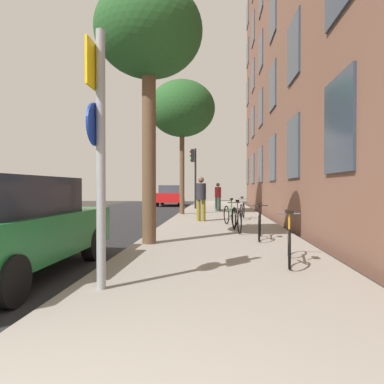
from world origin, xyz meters
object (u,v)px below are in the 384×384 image
at_px(bicycle_3, 230,215).
at_px(pedestrian_0, 201,196).
at_px(bicycle_1, 260,224).
at_px(tree_near, 149,35).
at_px(car_1, 170,195).
at_px(bicycle_0, 289,242).
at_px(traffic_light, 194,167).
at_px(bicycle_2, 237,219).
at_px(sign_post, 99,141).
at_px(bicycle_4, 242,210).
at_px(tree_far, 182,109).
at_px(pedestrian_1, 218,195).
at_px(car_0, 9,226).

height_order(bicycle_3, pedestrian_0, pedestrian_0).
relative_size(bicycle_1, bicycle_3, 1.04).
height_order(tree_near, car_1, tree_near).
height_order(tree_near, bicycle_0, tree_near).
bearing_deg(bicycle_1, bicycle_0, -86.57).
relative_size(traffic_light, bicycle_2, 2.17).
height_order(sign_post, bicycle_1, sign_post).
xyz_separation_m(bicycle_3, bicycle_4, (0.61, 2.60, -0.00)).
bearing_deg(tree_far, bicycle_0, -74.74).
height_order(bicycle_0, bicycle_2, bicycle_2).
bearing_deg(pedestrian_1, bicycle_1, -84.37).
distance_m(tree_near, pedestrian_0, 6.92).
xyz_separation_m(tree_far, car_0, (-1.57, -12.11, -4.55)).
distance_m(sign_post, car_1, 22.95).
height_order(sign_post, traffic_light, traffic_light).
relative_size(tree_near, tree_far, 0.92).
distance_m(tree_near, car_1, 19.65).
relative_size(bicycle_3, pedestrian_1, 1.02).
bearing_deg(car_1, sign_post, -84.71).
xyz_separation_m(traffic_light, bicycle_1, (2.57, -12.88, -2.24)).
xyz_separation_m(tree_far, bicycle_4, (2.83, -2.59, -4.90)).
bearing_deg(car_0, traffic_light, 83.66).
height_order(car_0, car_1, same).
relative_size(bicycle_0, bicycle_4, 1.01).
bearing_deg(bicycle_0, bicycle_1, 93.43).
relative_size(bicycle_0, pedestrian_1, 1.06).
bearing_deg(tree_far, bicycle_3, -66.79).
xyz_separation_m(bicycle_0, pedestrian_0, (-1.91, 7.50, 0.64)).
height_order(tree_far, bicycle_3, tree_far).
bearing_deg(pedestrian_0, pedestrian_1, 83.46).
height_order(tree_far, car_0, tree_far).
bearing_deg(pedestrian_0, tree_near, -100.04).
bearing_deg(bicycle_4, tree_far, 137.57).
xyz_separation_m(sign_post, traffic_light, (0.09, 17.58, 0.66)).
distance_m(tree_far, bicycle_1, 10.03).
xyz_separation_m(bicycle_1, bicycle_3, (-0.64, 3.09, 0.01)).
distance_m(tree_near, car_0, 5.40).
distance_m(bicycle_2, bicycle_4, 4.28).
height_order(bicycle_1, car_0, car_0).
height_order(sign_post, bicycle_2, sign_post).
bearing_deg(bicycle_2, bicycle_1, -70.11).
height_order(traffic_light, bicycle_0, traffic_light).
relative_size(bicycle_4, car_1, 0.42).
relative_size(bicycle_4, pedestrian_1, 1.05).
xyz_separation_m(tree_far, car_1, (-1.91, 9.85, -4.55)).
distance_m(bicycle_3, pedestrian_0, 2.00).
bearing_deg(traffic_light, bicycle_3, -78.86).
height_order(tree_near, car_0, tree_near).
xyz_separation_m(tree_near, bicycle_0, (2.90, -1.91, -4.60)).
bearing_deg(bicycle_1, car_0, -139.06).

